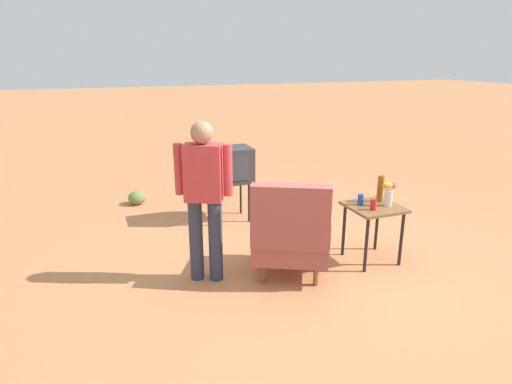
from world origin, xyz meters
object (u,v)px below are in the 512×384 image
(soda_can_red, at_px, (373,204))
(side_table, at_px, (374,214))
(tv_on_stand, at_px, (229,166))
(bottle_tall_amber, at_px, (380,189))
(person_standing, at_px, (204,192))
(flower_vase, at_px, (389,193))
(armchair, at_px, (291,232))
(soda_can_blue, at_px, (361,199))

(soda_can_red, bearing_deg, side_table, -130.64)
(side_table, xyz_separation_m, tv_on_stand, (1.10, -1.79, 0.23))
(tv_on_stand, relative_size, soda_can_red, 8.44)
(side_table, bearing_deg, bottle_tall_amber, -142.38)
(tv_on_stand, relative_size, person_standing, 0.63)
(flower_vase, bearing_deg, tv_on_stand, -55.97)
(armchair, distance_m, person_standing, 0.97)
(bottle_tall_amber, relative_size, flower_vase, 1.13)
(tv_on_stand, xyz_separation_m, soda_can_red, (-1.01, 1.90, -0.07))
(bottle_tall_amber, distance_m, soda_can_blue, 0.28)
(side_table, bearing_deg, tv_on_stand, -58.43)
(tv_on_stand, bearing_deg, armchair, 92.61)
(soda_can_blue, bearing_deg, tv_on_stand, -60.01)
(armchair, relative_size, person_standing, 0.65)
(person_standing, xyz_separation_m, flower_vase, (-1.99, 0.27, -0.14))
(side_table, bearing_deg, soda_can_red, 49.36)
(soda_can_red, bearing_deg, tv_on_stand, -61.92)
(armchair, relative_size, side_table, 1.64)
(bottle_tall_amber, bearing_deg, armchair, 7.09)
(side_table, distance_m, bottle_tall_amber, 0.31)
(tv_on_stand, bearing_deg, soda_can_red, 118.08)
(person_standing, xyz_separation_m, soda_can_red, (-1.76, 0.33, -0.23))
(person_standing, relative_size, flower_vase, 6.19)
(person_standing, height_order, bottle_tall_amber, person_standing)
(side_table, relative_size, soda_can_blue, 5.31)
(person_standing, xyz_separation_m, soda_can_blue, (-1.73, 0.13, -0.23))
(armchair, xyz_separation_m, soda_can_blue, (-0.90, -0.13, 0.21))
(side_table, xyz_separation_m, bottle_tall_amber, (-0.14, -0.11, 0.25))
(armchair, bearing_deg, flower_vase, 179.43)
(armchair, distance_m, soda_can_blue, 0.93)
(tv_on_stand, distance_m, person_standing, 1.74)
(tv_on_stand, distance_m, soda_can_blue, 1.97)
(tv_on_stand, bearing_deg, flower_vase, 124.03)
(tv_on_stand, xyz_separation_m, flower_vase, (-1.24, 1.84, 0.01))
(side_table, distance_m, soda_can_blue, 0.22)
(person_standing, relative_size, bottle_tall_amber, 5.47)
(tv_on_stand, bearing_deg, side_table, 121.57)
(person_standing, height_order, soda_can_red, person_standing)
(soda_can_red, relative_size, flower_vase, 0.46)
(side_table, height_order, flower_vase, flower_vase)
(soda_can_red, relative_size, bottle_tall_amber, 0.41)
(person_standing, relative_size, soda_can_blue, 13.44)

